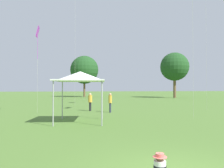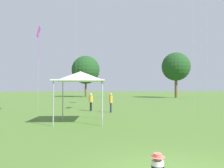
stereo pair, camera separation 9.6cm
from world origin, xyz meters
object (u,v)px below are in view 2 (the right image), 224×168
Objects in this scene: kite_0 at (38,34)px; seated_toddler at (157,167)px; person_standing_4 at (111,101)px; distant_tree_1 at (86,70)px; person_standing_1 at (91,100)px; canopy_tent at (80,77)px; distant_tree_0 at (176,67)px.

seated_toddler is at bearing 62.90° from kite_0.
person_standing_4 is at bearing 129.87° from kite_0.
kite_0 is (-4.82, 15.01, 6.71)m from seated_toddler.
person_standing_4 is at bearing -90.73° from distant_tree_1.
distant_tree_1 is at bearing -162.04° from person_standing_1.
person_standing_1 is 7.33m from canopy_tent.
person_standing_1 is 34.53m from distant_tree_0.
distant_tree_0 is (22.29, 41.71, 6.96)m from seated_toddler.
distant_tree_1 is (2.06, 50.93, 6.66)m from seated_toddler.
canopy_tent is 42.08m from distant_tree_1.
person_standing_4 is 34.79m from distant_tree_0.
person_standing_4 is at bearing -127.17° from distant_tree_0.
distant_tree_1 reaches higher than seated_toddler.
canopy_tent is (-1.37, -6.94, 1.94)m from person_standing_1.
seated_toddler is 0.17× the size of canopy_tent.
person_standing_4 is (1.65, -1.70, 0.05)m from person_standing_1.
seated_toddler is at bearing -81.22° from canopy_tent.
distant_tree_1 is (2.11, 34.81, 5.90)m from person_standing_1.
seated_toddler is at bearing -118.12° from distant_tree_0.
seated_toddler is at bearing 27.44° from person_standing_4.
person_standing_4 is 36.97m from distant_tree_1.
distant_tree_0 is at bearing 160.31° from person_standing_1.
seated_toddler is 0.35× the size of person_standing_1.
kite_0 is at bearing -135.44° from distant_tree_0.
canopy_tent reaches higher than person_standing_4.
distant_tree_0 is (22.34, 25.59, 6.20)m from person_standing_1.
person_standing_1 is 7.71m from kite_0.
distant_tree_1 reaches higher than kite_0.
kite_0 is at bearing -100.85° from distant_tree_1.
distant_tree_1 is (0.46, 36.51, 5.85)m from person_standing_4.
kite_0 is 38.05m from distant_tree_0.
person_standing_4 is 0.17× the size of distant_tree_0.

